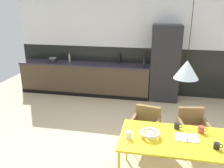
% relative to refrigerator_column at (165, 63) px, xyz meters
% --- Properties ---
extents(ground_plane, '(9.16, 9.16, 0.00)m').
position_rel_refrigerator_column_xyz_m(ground_plane, '(-0.77, -3.00, -1.01)').
color(ground_plane, '#CDB58E').
extents(back_wall_splashback_dark, '(7.04, 0.12, 1.35)m').
position_rel_refrigerator_column_xyz_m(back_wall_splashback_dark, '(-0.77, 0.36, -0.34)').
color(back_wall_splashback_dark, black).
rests_on(back_wall_splashback_dark, ground).
extents(back_wall_panel_upper, '(7.04, 0.12, 1.35)m').
position_rel_refrigerator_column_xyz_m(back_wall_panel_upper, '(-0.77, 0.36, 1.01)').
color(back_wall_panel_upper, silver).
rests_on(back_wall_panel_upper, back_wall_splashback_dark).
extents(kitchen_counter, '(3.77, 0.63, 0.91)m').
position_rel_refrigerator_column_xyz_m(kitchen_counter, '(-2.27, -0.00, -0.56)').
color(kitchen_counter, '#463826').
rests_on(kitchen_counter, ground).
extents(refrigerator_column, '(0.75, 0.60, 2.02)m').
position_rel_refrigerator_column_xyz_m(refrigerator_column, '(0.00, 0.00, 0.00)').
color(refrigerator_column, '#232326').
rests_on(refrigerator_column, ground).
extents(dining_table, '(1.64, 0.87, 0.74)m').
position_rel_refrigerator_column_xyz_m(dining_table, '(0.17, -3.31, -0.32)').
color(dining_table, yellow).
rests_on(dining_table, ground).
extents(armchair_facing_counter, '(0.55, 0.54, 0.75)m').
position_rel_refrigerator_column_xyz_m(armchair_facing_counter, '(-0.33, -2.42, -0.52)').
color(armchair_facing_counter, brown).
rests_on(armchair_facing_counter, ground).
extents(armchair_far_side, '(0.55, 0.54, 0.76)m').
position_rel_refrigerator_column_xyz_m(armchair_far_side, '(0.47, -2.37, -0.51)').
color(armchair_far_side, brown).
rests_on(armchair_far_side, ground).
extents(fruit_bowl, '(0.29, 0.29, 0.09)m').
position_rel_refrigerator_column_xyz_m(fruit_bowl, '(-0.24, -3.34, -0.22)').
color(fruit_bowl, silver).
rests_on(fruit_bowl, dining_table).
extents(open_book, '(0.32, 0.23, 0.02)m').
position_rel_refrigerator_column_xyz_m(open_book, '(0.27, -3.27, -0.27)').
color(open_book, white).
rests_on(open_book, dining_table).
extents(mug_glass_clear, '(0.13, 0.08, 0.11)m').
position_rel_refrigerator_column_xyz_m(mug_glass_clear, '(-0.52, -3.43, -0.22)').
color(mug_glass_clear, white).
rests_on(mug_glass_clear, dining_table).
extents(mug_wide_latte, '(0.12, 0.08, 0.09)m').
position_rel_refrigerator_column_xyz_m(mug_wide_latte, '(0.15, -3.03, -0.23)').
color(mug_wide_latte, black).
rests_on(mug_wide_latte, dining_table).
extents(mug_dark_espresso, '(0.14, 0.09, 0.10)m').
position_rel_refrigerator_column_xyz_m(mug_dark_espresso, '(0.49, -3.08, -0.23)').
color(mug_dark_espresso, '#B23D33').
rests_on(mug_dark_espresso, dining_table).
extents(mug_short_terracotta, '(0.12, 0.08, 0.08)m').
position_rel_refrigerator_column_xyz_m(mug_short_terracotta, '(0.62, -3.46, -0.23)').
color(mug_short_terracotta, black).
rests_on(mug_short_terracotta, dining_table).
extents(cooking_pot, '(0.22, 0.22, 0.16)m').
position_rel_refrigerator_column_xyz_m(cooking_pot, '(-3.18, -0.08, -0.03)').
color(cooking_pot, black).
rests_on(cooking_pot, kitchen_counter).
extents(bottle_wine_green, '(0.08, 0.08, 0.30)m').
position_rel_refrigerator_column_xyz_m(bottle_wine_green, '(-1.28, 0.20, 0.03)').
color(bottle_wine_green, black).
rests_on(bottle_wine_green, kitchen_counter).
extents(bottle_spice_small, '(0.06, 0.06, 0.26)m').
position_rel_refrigerator_column_xyz_m(bottle_spice_small, '(-2.73, 0.09, 0.00)').
color(bottle_spice_small, tan).
rests_on(bottle_spice_small, kitchen_counter).
extents(bottle_vinegar_dark, '(0.06, 0.06, 0.32)m').
position_rel_refrigerator_column_xyz_m(bottle_vinegar_dark, '(-0.55, -0.17, 0.03)').
color(bottle_vinegar_dark, black).
rests_on(bottle_vinegar_dark, kitchen_counter).
extents(pendant_lamp_over_table_near, '(0.31, 0.31, 1.03)m').
position_rel_refrigerator_column_xyz_m(pendant_lamp_over_table_near, '(0.17, -3.32, 0.72)').
color(pendant_lamp_over_table_near, black).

